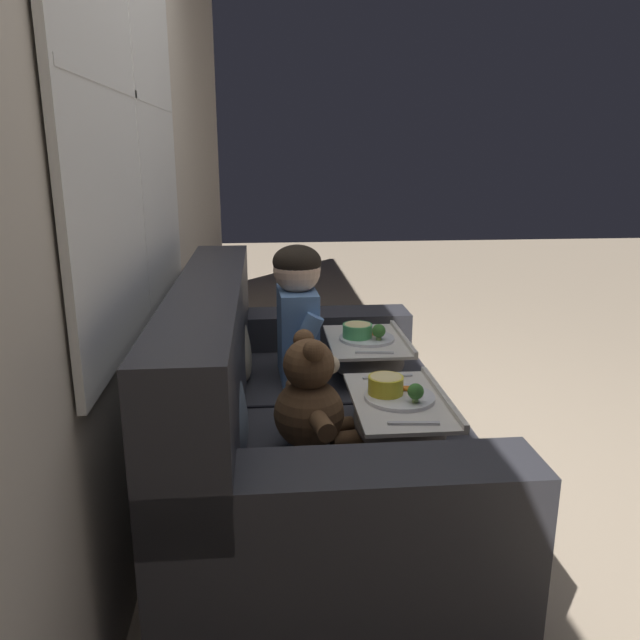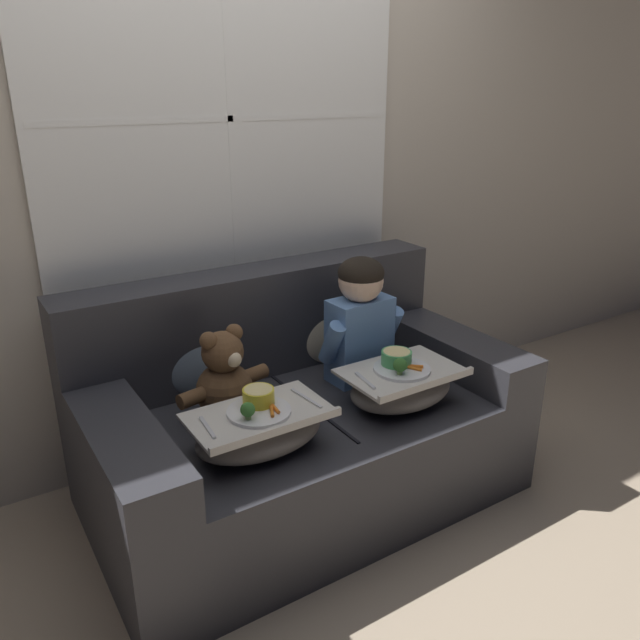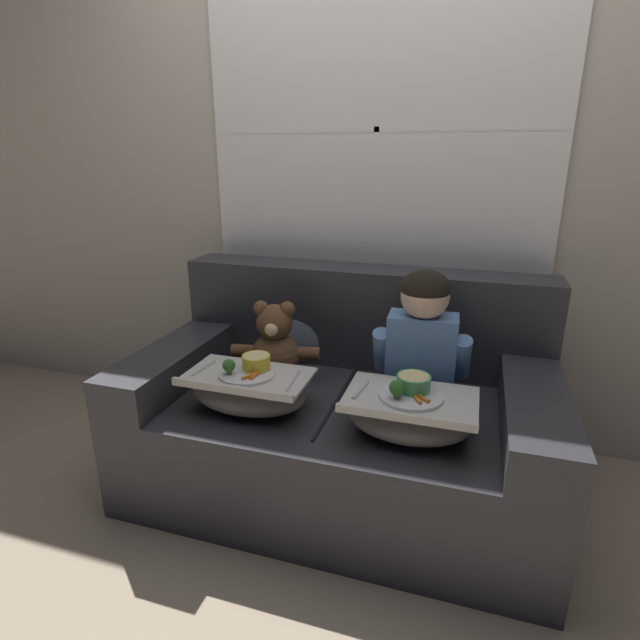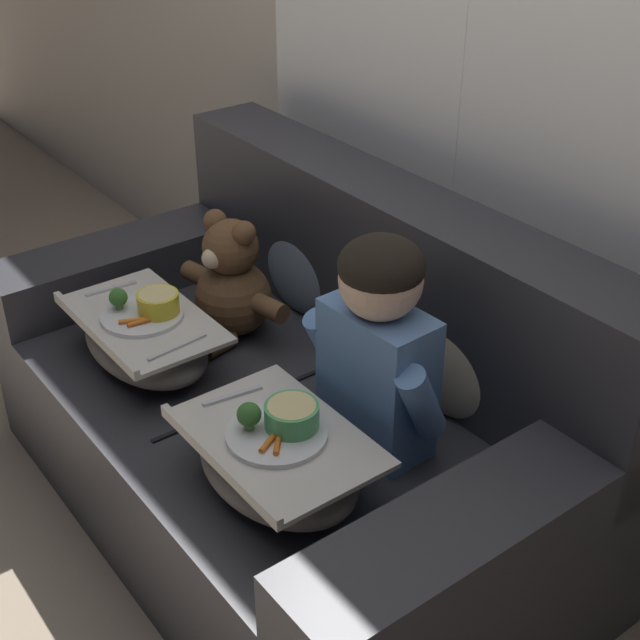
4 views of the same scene
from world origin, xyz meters
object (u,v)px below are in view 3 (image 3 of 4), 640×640
Objects in this scene: couch at (344,412)px; child_figure at (423,331)px; throw_pillow_behind_child at (427,340)px; throw_pillow_behind_teddy at (295,326)px; lap_tray_teddy at (248,390)px; lap_tray_child at (410,414)px; teddy_bear at (275,348)px.

couch is 3.16× the size of child_figure.
throw_pillow_behind_child reaches higher than throw_pillow_behind_teddy.
lap_tray_child is at bearing 0.00° from lap_tray_teddy.
throw_pillow_behind_child is 1.02× the size of throw_pillow_behind_teddy.
throw_pillow_behind_teddy is 0.67m from child_figure.
throw_pillow_behind_child is 0.93× the size of teddy_bear.
lap_tray_child is 0.61m from lap_tray_teddy.
lap_tray_teddy is (-0.61, -0.27, -0.21)m from child_figure.
throw_pillow_behind_child reaches higher than lap_tray_teddy.
throw_pillow_behind_child is at bearing 37.07° from couch.
child_figure reaches higher than couch.
child_figure is (0.61, -0.24, 0.12)m from throw_pillow_behind_teddy.
couch is 0.41m from teddy_bear.
child_figure reaches higher than throw_pillow_behind_teddy.
lap_tray_child is at bearing -90.04° from throw_pillow_behind_child.
couch is 4.71× the size of throw_pillow_behind_teddy.
lap_tray_child is (0.31, -0.29, 0.20)m from couch.
teddy_bear is 0.82× the size of lap_tray_teddy.
teddy_bear is at bearing -89.78° from throw_pillow_behind_teddy.
lap_tray_teddy is at bearing -89.96° from throw_pillow_behind_teddy.
couch reaches higher than lap_tray_child.
child_figure is 0.63m from teddy_bear.
couch is 0.48m from throw_pillow_behind_child.
teddy_bear reaches higher than lap_tray_child.
teddy_bear is 0.86× the size of lap_tray_child.
lap_tray_teddy is (-0.61, -0.00, -0.00)m from lap_tray_child.
throw_pillow_behind_teddy is 0.81m from lap_tray_child.
teddy_bear is at bearing 156.11° from lap_tray_child.
throw_pillow_behind_teddy is 0.75× the size of lap_tray_teddy.
couch is 0.48m from throw_pillow_behind_teddy.
couch is at bearing 2.79° from teddy_bear.
lap_tray_teddy is (0.00, -0.52, -0.08)m from throw_pillow_behind_teddy.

